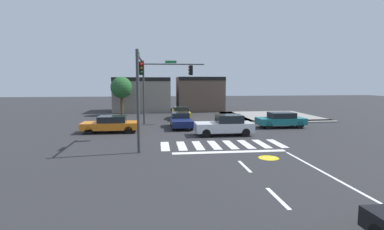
{
  "coord_description": "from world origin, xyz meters",
  "views": [
    {
      "loc": [
        -4.25,
        -23.26,
        4.14
      ],
      "look_at": [
        -1.46,
        -0.03,
        1.48
      ],
      "focal_mm": 27.8,
      "sensor_mm": 36.0,
      "label": 1
    }
  ],
  "objects_px": {
    "car_teal": "(281,120)",
    "car_yellow": "(181,113)",
    "car_orange": "(111,124)",
    "car_navy": "(181,120)",
    "roadside_tree": "(121,88)",
    "car_silver": "(225,125)",
    "traffic_signal_northwest": "(165,79)",
    "traffic_signal_southwest": "(140,81)"
  },
  "relations": [
    {
      "from": "traffic_signal_northwest",
      "to": "car_yellow",
      "type": "relative_size",
      "value": 1.43
    },
    {
      "from": "car_orange",
      "to": "roadside_tree",
      "type": "distance_m",
      "value": 13.01
    },
    {
      "from": "roadside_tree",
      "to": "traffic_signal_southwest",
      "type": "bearing_deg",
      "value": -79.98
    },
    {
      "from": "traffic_signal_northwest",
      "to": "car_silver",
      "type": "distance_m",
      "value": 8.89
    },
    {
      "from": "car_silver",
      "to": "car_navy",
      "type": "bearing_deg",
      "value": -54.11
    },
    {
      "from": "roadside_tree",
      "to": "car_teal",
      "type": "bearing_deg",
      "value": -37.92
    },
    {
      "from": "car_silver",
      "to": "car_yellow",
      "type": "bearing_deg",
      "value": -76.24
    },
    {
      "from": "traffic_signal_northwest",
      "to": "car_navy",
      "type": "xyz_separation_m",
      "value": [
        1.34,
        -2.63,
        -3.67
      ]
    },
    {
      "from": "car_orange",
      "to": "car_yellow",
      "type": "xyz_separation_m",
      "value": [
        6.4,
        8.06,
        0.0
      ]
    },
    {
      "from": "car_orange",
      "to": "car_navy",
      "type": "xyz_separation_m",
      "value": [
        5.88,
        1.9,
        -0.03
      ]
    },
    {
      "from": "traffic_signal_northwest",
      "to": "car_teal",
      "type": "height_order",
      "value": "traffic_signal_northwest"
    },
    {
      "from": "car_silver",
      "to": "roadside_tree",
      "type": "xyz_separation_m",
      "value": [
        -9.48,
        15.06,
        2.59
      ]
    },
    {
      "from": "car_yellow",
      "to": "car_navy",
      "type": "bearing_deg",
      "value": -4.79
    },
    {
      "from": "car_yellow",
      "to": "traffic_signal_southwest",
      "type": "bearing_deg",
      "value": -15.47
    },
    {
      "from": "car_orange",
      "to": "car_yellow",
      "type": "distance_m",
      "value": 10.29
    },
    {
      "from": "car_yellow",
      "to": "roadside_tree",
      "type": "distance_m",
      "value": 8.77
    },
    {
      "from": "car_navy",
      "to": "car_yellow",
      "type": "relative_size",
      "value": 0.97
    },
    {
      "from": "car_navy",
      "to": "roadside_tree",
      "type": "xyz_separation_m",
      "value": [
        -6.42,
        10.83,
        2.71
      ]
    },
    {
      "from": "car_navy",
      "to": "traffic_signal_northwest",
      "type": "bearing_deg",
      "value": -153.12
    },
    {
      "from": "car_teal",
      "to": "car_yellow",
      "type": "distance_m",
      "value": 11.12
    },
    {
      "from": "car_navy",
      "to": "car_yellow",
      "type": "bearing_deg",
      "value": 175.21
    },
    {
      "from": "car_navy",
      "to": "car_teal",
      "type": "relative_size",
      "value": 0.99
    },
    {
      "from": "roadside_tree",
      "to": "car_orange",
      "type": "bearing_deg",
      "value": -87.59
    },
    {
      "from": "traffic_signal_southwest",
      "to": "car_yellow",
      "type": "xyz_separation_m",
      "value": [
        3.73,
        13.47,
        -3.48
      ]
    },
    {
      "from": "traffic_signal_southwest",
      "to": "car_navy",
      "type": "xyz_separation_m",
      "value": [
        3.21,
        7.31,
        -3.52
      ]
    },
    {
      "from": "car_navy",
      "to": "car_teal",
      "type": "distance_m",
      "value": 8.99
    },
    {
      "from": "car_orange",
      "to": "roadside_tree",
      "type": "bearing_deg",
      "value": 92.41
    },
    {
      "from": "car_yellow",
      "to": "car_teal",
      "type": "bearing_deg",
      "value": 49.08
    },
    {
      "from": "traffic_signal_northwest",
      "to": "traffic_signal_southwest",
      "type": "xyz_separation_m",
      "value": [
        -1.88,
        -9.94,
        -0.15
      ]
    },
    {
      "from": "car_silver",
      "to": "car_teal",
      "type": "bearing_deg",
      "value": -152.01
    },
    {
      "from": "car_orange",
      "to": "car_yellow",
      "type": "bearing_deg",
      "value": 51.56
    },
    {
      "from": "car_navy",
      "to": "car_teal",
      "type": "bearing_deg",
      "value": 82.85
    },
    {
      "from": "roadside_tree",
      "to": "car_silver",
      "type": "bearing_deg",
      "value": -57.81
    },
    {
      "from": "car_teal",
      "to": "car_yellow",
      "type": "bearing_deg",
      "value": 139.08
    },
    {
      "from": "car_silver",
      "to": "car_orange",
      "type": "bearing_deg",
      "value": -14.64
    },
    {
      "from": "car_silver",
      "to": "roadside_tree",
      "type": "distance_m",
      "value": 17.98
    },
    {
      "from": "traffic_signal_northwest",
      "to": "roadside_tree",
      "type": "bearing_deg",
      "value": 121.81
    },
    {
      "from": "car_teal",
      "to": "roadside_tree",
      "type": "distance_m",
      "value": 19.62
    },
    {
      "from": "car_silver",
      "to": "car_orange",
      "type": "distance_m",
      "value": 9.24
    },
    {
      "from": "car_orange",
      "to": "car_teal",
      "type": "height_order",
      "value": "car_teal"
    },
    {
      "from": "car_teal",
      "to": "car_yellow",
      "type": "relative_size",
      "value": 0.98
    },
    {
      "from": "car_orange",
      "to": "car_teal",
      "type": "relative_size",
      "value": 1.06
    }
  ]
}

